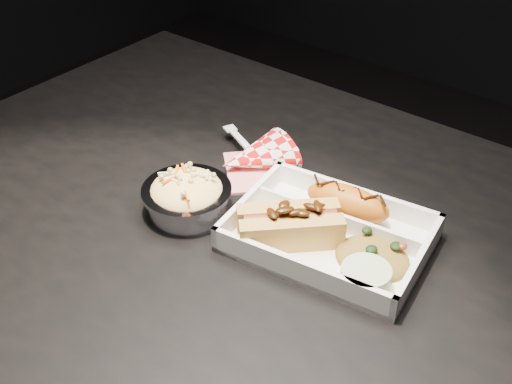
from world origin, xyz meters
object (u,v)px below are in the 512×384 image
food_tray (329,237)px  foil_coleslaw_cup (187,195)px  napkin_fork (255,158)px  fried_pastry (348,202)px  hotdog (290,224)px  dining_table (268,273)px

food_tray → foil_coleslaw_cup: foil_coleslaw_cup is taller
napkin_fork → fried_pastry: bearing=16.5°
fried_pastry → food_tray: bearing=-81.9°
food_tray → hotdog: 0.06m
dining_table → food_tray: food_tray is taller
dining_table → foil_coleslaw_cup: size_ratio=9.64×
food_tray → fried_pastry: size_ratio=2.28×
dining_table → fried_pastry: fried_pastry is taller
foil_coleslaw_cup → fried_pastry: bearing=33.4°
foil_coleslaw_cup → napkin_fork: bearing=88.7°
fried_pastry → napkin_fork: 0.18m
dining_table → napkin_fork: 0.18m
dining_table → napkin_fork: (-0.10, 0.10, 0.11)m
dining_table → fried_pastry: bearing=43.4°
dining_table → food_tray: bearing=12.6°
dining_table → fried_pastry: 0.16m
food_tray → napkin_fork: napkin_fork is taller
fried_pastry → hotdog: bearing=-110.7°
hotdog → foil_coleslaw_cup: 0.15m
foil_coleslaw_cup → napkin_fork: (0.00, 0.15, -0.01)m
foil_coleslaw_cup → hotdog: bearing=12.7°
fried_pastry → hotdog: hotdog is taller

